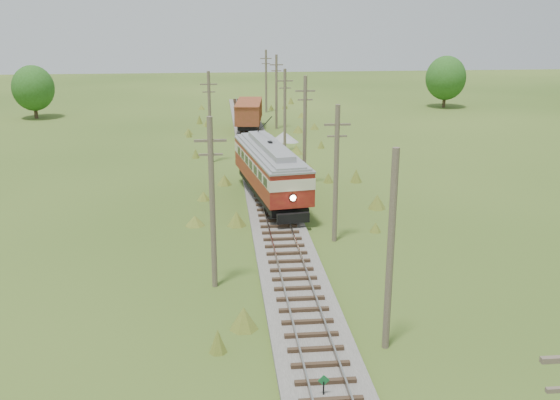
{
  "coord_description": "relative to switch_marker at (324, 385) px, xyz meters",
  "views": [
    {
      "loc": [
        -3.84,
        -18.28,
        13.94
      ],
      "look_at": [
        0.0,
        19.4,
        2.38
      ],
      "focal_mm": 40.0,
      "sensor_mm": 36.0,
      "label": 1
    }
  ],
  "objects": [
    {
      "name": "tree_mid_b",
      "position": [
        30.2,
        70.5,
        3.7
      ],
      "size": [
        5.88,
        5.88,
        7.57
      ],
      "color": "#38281C",
      "rests_on": "ground"
    },
    {
      "name": "utility_pole_l_b",
      "position": [
        -4.3,
        38.5,
        3.79
      ],
      "size": [
        1.6,
        0.3,
        8.6
      ],
      "color": "brown",
      "rests_on": "ground"
    },
    {
      "name": "utility_pole_r_3",
      "position": [
        3.4,
        29.5,
        3.99
      ],
      "size": [
        1.6,
        0.3,
        9.0
      ],
      "color": "brown",
      "rests_on": "ground"
    },
    {
      "name": "switch_marker",
      "position": [
        0.0,
        0.0,
        0.0
      ],
      "size": [
        0.45,
        0.06,
        1.08
      ],
      "color": "black",
      "rests_on": "ground"
    },
    {
      "name": "gondola",
      "position": [
        0.2,
        54.8,
        1.51
      ],
      "size": [
        3.83,
        9.08,
        2.93
      ],
      "rotation": [
        0.0,
        0.0,
        -0.11
      ],
      "color": "black",
      "rests_on": "ground"
    },
    {
      "name": "streetcar",
      "position": [
        0.2,
        25.07,
        2.16
      ],
      "size": [
        4.88,
        13.46,
        6.09
      ],
      "rotation": [
        0.0,
        0.0,
        0.14
      ],
      "color": "black",
      "rests_on": "ground"
    },
    {
      "name": "gravel_pile",
      "position": [
        3.85,
        47.97,
        -0.14
      ],
      "size": [
        2.92,
        3.09,
        1.06
      ],
      "color": "gray",
      "rests_on": "ground"
    },
    {
      "name": "utility_pole_r_6",
      "position": [
        3.4,
        68.5,
        3.84
      ],
      "size": [
        1.6,
        0.3,
        8.7
      ],
      "color": "brown",
      "rests_on": "ground"
    },
    {
      "name": "utility_pole_r_4",
      "position": [
        3.2,
        42.5,
        3.69
      ],
      "size": [
        1.6,
        0.3,
        8.4
      ],
      "color": "brown",
      "rests_on": "ground"
    },
    {
      "name": "utility_pole_l_a",
      "position": [
        -4.0,
        10.5,
        3.99
      ],
      "size": [
        1.6,
        0.3,
        9.0
      ],
      "color": "brown",
      "rests_on": "ground"
    },
    {
      "name": "utility_pole_r_5",
      "position": [
        3.6,
        55.5,
        3.94
      ],
      "size": [
        1.6,
        0.3,
        8.9
      ],
      "color": "brown",
      "rests_on": "ground"
    },
    {
      "name": "tree_mid_a",
      "position": [
        -27.8,
        66.5,
        3.39
      ],
      "size": [
        5.46,
        5.46,
        7.03
      ],
      "color": "#38281C",
      "rests_on": "ground"
    },
    {
      "name": "utility_pole_r_2",
      "position": [
        3.5,
        16.5,
        3.79
      ],
      "size": [
        1.6,
        0.3,
        8.6
      ],
      "color": "brown",
      "rests_on": "ground"
    },
    {
      "name": "utility_pole_r_1",
      "position": [
        3.3,
        3.5,
        3.77
      ],
      "size": [
        0.3,
        0.3,
        8.8
      ],
      "color": "brown",
      "rests_on": "ground"
    },
    {
      "name": "railbed_main",
      "position": [
        0.2,
        32.5,
        -0.44
      ],
      "size": [
        3.6,
        96.0,
        0.57
      ],
      "color": "#605B54",
      "rests_on": "ground"
    }
  ]
}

